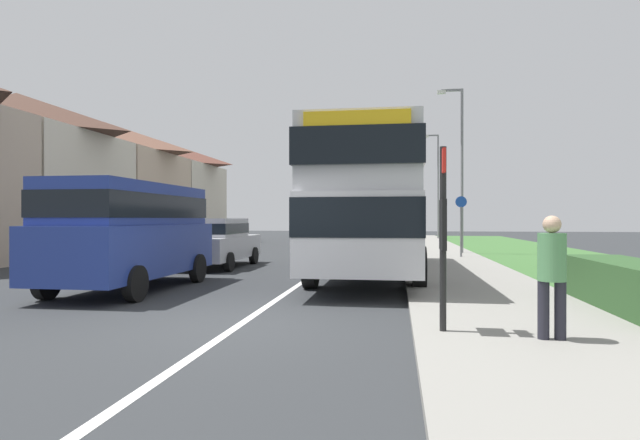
# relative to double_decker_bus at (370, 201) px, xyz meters

# --- Properties ---
(ground_plane) EXTENTS (120.00, 120.00, 0.00)m
(ground_plane) POSITION_rel_double_decker_bus_xyz_m (-1.64, -7.07, -2.14)
(ground_plane) COLOR #2D3033
(lane_marking_centre) EXTENTS (0.14, 60.00, 0.01)m
(lane_marking_centre) POSITION_rel_double_decker_bus_xyz_m (-1.64, 0.93, -2.14)
(lane_marking_centre) COLOR silver
(lane_marking_centre) RESTS_ON ground_plane
(pavement_near_side) EXTENTS (3.20, 68.00, 0.12)m
(pavement_near_side) POSITION_rel_double_decker_bus_xyz_m (2.56, -1.07, -2.08)
(pavement_near_side) COLOR gray
(pavement_near_side) RESTS_ON ground_plane
(roadside_hedge) EXTENTS (1.10, 3.94, 0.90)m
(roadside_hedge) POSITION_rel_double_decker_bus_xyz_m (4.66, -5.51, -1.69)
(roadside_hedge) COLOR #2D5128
(roadside_hedge) RESTS_ON ground_plane
(double_decker_bus) EXTENTS (2.80, 10.56, 3.70)m
(double_decker_bus) POSITION_rel_double_decker_bus_xyz_m (0.00, 0.00, 0.00)
(double_decker_bus) COLOR #BCBCC1
(double_decker_bus) RESTS_ON ground_plane
(parked_van_blue) EXTENTS (2.11, 5.14, 2.42)m
(parked_van_blue) POSITION_rel_double_decker_bus_xyz_m (-5.27, -3.76, -0.72)
(parked_van_blue) COLOR navy
(parked_van_blue) RESTS_ON ground_plane
(parked_car_silver) EXTENTS (1.94, 4.52, 1.64)m
(parked_car_silver) POSITION_rel_double_decker_bus_xyz_m (-5.24, 1.79, -1.24)
(parked_car_silver) COLOR #B7B7BC
(parked_car_silver) RESTS_ON ground_plane
(pedestrian_at_stop) EXTENTS (0.34, 0.34, 1.67)m
(pedestrian_at_stop) POSITION_rel_double_decker_bus_xyz_m (2.66, -7.97, -1.17)
(pedestrian_at_stop) COLOR #23232D
(pedestrian_at_stop) RESTS_ON ground_plane
(bus_stop_sign) EXTENTS (0.09, 0.52, 2.60)m
(bus_stop_sign) POSITION_rel_double_decker_bus_xyz_m (1.36, -7.66, -0.60)
(bus_stop_sign) COLOR black
(bus_stop_sign) RESTS_ON ground_plane
(cycle_route_sign) EXTENTS (0.44, 0.08, 2.52)m
(cycle_route_sign) POSITION_rel_double_decker_bus_xyz_m (3.27, 6.24, -0.71)
(cycle_route_sign) COLOR slate
(cycle_route_sign) RESTS_ON ground_plane
(street_lamp_mid) EXTENTS (1.14, 0.20, 7.41)m
(street_lamp_mid) POSITION_rel_double_decker_bus_xyz_m (3.51, 8.81, 2.11)
(street_lamp_mid) COLOR slate
(street_lamp_mid) RESTS_ON ground_plane
(street_lamp_far) EXTENTS (1.14, 0.20, 8.11)m
(street_lamp_far) POSITION_rel_double_decker_bus_xyz_m (3.81, 25.79, 2.47)
(street_lamp_far) COLOR slate
(street_lamp_far) RESTS_ON ground_plane
(house_terrace_far_side) EXTENTS (7.81, 27.69, 7.27)m
(house_terrace_far_side) POSITION_rel_double_decker_bus_xyz_m (-16.11, 9.52, 1.49)
(house_terrace_far_side) COLOR tan
(house_terrace_far_side) RESTS_ON ground_plane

